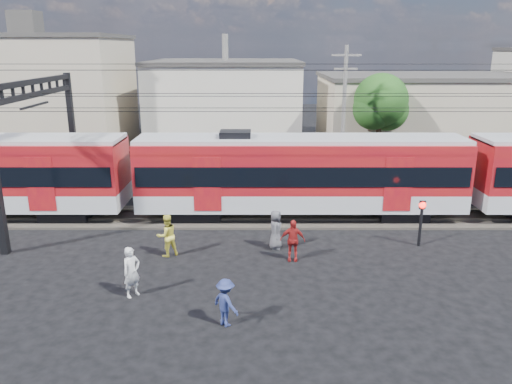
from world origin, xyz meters
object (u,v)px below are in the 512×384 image
at_px(commuter_train, 304,172).
at_px(crossing_signal, 421,215).
at_px(pedestrian_c, 226,303).
at_px(pedestrian_a, 132,272).

xyz_separation_m(commuter_train, crossing_signal, (4.75, -3.63, -0.97)).
bearing_deg(pedestrian_c, pedestrian_a, 13.96).
relative_size(commuter_train, pedestrian_a, 27.72).
bearing_deg(commuter_train, crossing_signal, -37.35).
bearing_deg(pedestrian_c, commuter_train, -64.77).
bearing_deg(pedestrian_c, crossing_signal, -97.73).
bearing_deg(crossing_signal, pedestrian_a, -158.16).
height_order(pedestrian_c, crossing_signal, crossing_signal).
relative_size(pedestrian_a, crossing_signal, 0.88).
height_order(commuter_train, pedestrian_c, commuter_train).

